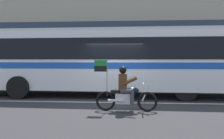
# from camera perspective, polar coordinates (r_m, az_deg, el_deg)

# --- Properties ---
(ground_plane) EXTENTS (60.00, 60.00, 0.00)m
(ground_plane) POSITION_cam_1_polar(r_m,az_deg,el_deg) (10.34, 0.52, -7.53)
(ground_plane) COLOR #2B2B2D
(sidewalk_curb) EXTENTS (28.00, 3.80, 0.15)m
(sidewalk_curb) POSITION_cam_1_polar(r_m,az_deg,el_deg) (15.37, 1.78, -3.94)
(sidewalk_curb) COLOR #A39E93
(sidewalk_curb) RESTS_ON ground_plane
(lane_center_stripe) EXTENTS (26.60, 0.14, 0.01)m
(lane_center_stripe) POSITION_cam_1_polar(r_m,az_deg,el_deg) (9.75, 0.29, -8.12)
(lane_center_stripe) COLOR silver
(lane_center_stripe) RESTS_ON ground_plane
(office_building_facade) EXTENTS (28.00, 0.89, 11.20)m
(office_building_facade) POSITION_cam_1_polar(r_m,az_deg,el_deg) (17.97, 2.14, 14.75)
(office_building_facade) COLOR gray
(office_building_facade) RESTS_ON ground_plane
(transit_bus) EXTENTS (12.89, 2.92, 3.22)m
(transit_bus) POSITION_cam_1_polar(r_m,az_deg,el_deg) (11.40, -1.16, 2.93)
(transit_bus) COLOR silver
(transit_bus) RESTS_ON ground_plane
(motorcycle_with_rider) EXTENTS (2.20, 0.64, 1.78)m
(motorcycle_with_rider) POSITION_cam_1_polar(r_m,az_deg,el_deg) (8.07, 3.36, -5.58)
(motorcycle_with_rider) COLOR black
(motorcycle_with_rider) RESTS_ON ground_plane
(fire_hydrant) EXTENTS (0.22, 0.30, 0.75)m
(fire_hydrant) POSITION_cam_1_polar(r_m,az_deg,el_deg) (14.89, 21.38, -2.60)
(fire_hydrant) COLOR #4C8C3F
(fire_hydrant) RESTS_ON sidewalk_curb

